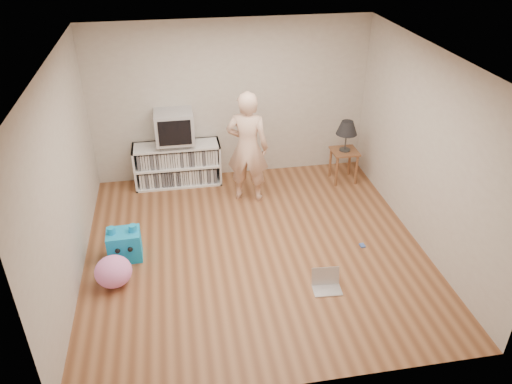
{
  "coord_description": "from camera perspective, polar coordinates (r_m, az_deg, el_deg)",
  "views": [
    {
      "loc": [
        -0.93,
        -5.39,
        4.1
      ],
      "look_at": [
        0.09,
        0.4,
        0.65
      ],
      "focal_mm": 35.0,
      "sensor_mm": 36.0,
      "label": 1
    }
  ],
  "objects": [
    {
      "name": "crt_tv",
      "position": [
        8.02,
        -9.33,
        7.39
      ],
      "size": [
        0.6,
        0.53,
        0.5
      ],
      "color": "#A8A8AD",
      "rests_on": "dvd_deck"
    },
    {
      "name": "playing_cards",
      "position": [
        7.02,
        12.05,
        -5.99
      ],
      "size": [
        0.07,
        0.09,
        0.02
      ],
      "primitive_type": "cube",
      "rotation": [
        0.0,
        0.0,
        0.05
      ],
      "color": "#405FAC",
      "rests_on": "ground"
    },
    {
      "name": "ceiling",
      "position": [
        5.67,
        -0.19,
        15.05
      ],
      "size": [
        4.5,
        4.5,
        0.01
      ],
      "primitive_type": "cube",
      "color": "white",
      "rests_on": "walls"
    },
    {
      "name": "ground",
      "position": [
        6.83,
        -0.15,
        -6.48
      ],
      "size": [
        4.5,
        4.5,
        0.0
      ],
      "primitive_type": "plane",
      "color": "brown",
      "rests_on": "ground"
    },
    {
      "name": "plush_blue",
      "position": [
        6.77,
        -14.8,
        -5.83
      ],
      "size": [
        0.44,
        0.39,
        0.49
      ],
      "rotation": [
        0.0,
        0.0,
        0.03
      ],
      "color": "#0C97DB",
      "rests_on": "ground"
    },
    {
      "name": "dvd_deck",
      "position": [
        8.13,
        -9.16,
        5.56
      ],
      "size": [
        0.45,
        0.35,
        0.07
      ],
      "primitive_type": "cube",
      "color": "gray",
      "rests_on": "media_unit"
    },
    {
      "name": "laptop",
      "position": [
        6.24,
        8.03,
        -10.26
      ],
      "size": [
        0.36,
        0.3,
        0.24
      ],
      "rotation": [
        0.0,
        0.0,
        -0.07
      ],
      "color": "silver",
      "rests_on": "ground"
    },
    {
      "name": "plush_pink",
      "position": [
        6.39,
        -15.99,
        -8.73
      ],
      "size": [
        0.53,
        0.53,
        0.38
      ],
      "primitive_type": "ellipsoid",
      "rotation": [
        0.0,
        0.0,
        -0.19
      ],
      "color": "#FF86D8",
      "rests_on": "ground"
    },
    {
      "name": "table_lamp",
      "position": [
        8.18,
        10.35,
        7.17
      ],
      "size": [
        0.34,
        0.34,
        0.52
      ],
      "color": "#333333",
      "rests_on": "side_table"
    },
    {
      "name": "media_unit",
      "position": [
        8.31,
        -8.95,
        3.2
      ],
      "size": [
        1.4,
        0.45,
        0.7
      ],
      "color": "white",
      "rests_on": "ground"
    },
    {
      "name": "walls",
      "position": [
        6.14,
        -0.17,
        3.27
      ],
      "size": [
        4.52,
        4.52,
        2.6
      ],
      "color": "#B8ACA1",
      "rests_on": "ground"
    },
    {
      "name": "side_table",
      "position": [
        8.39,
        10.02,
        3.87
      ],
      "size": [
        0.42,
        0.42,
        0.55
      ],
      "color": "brown",
      "rests_on": "ground"
    },
    {
      "name": "person",
      "position": [
        7.54,
        -0.98,
        5.11
      ],
      "size": [
        0.74,
        0.6,
        1.76
      ],
      "primitive_type": "imported",
      "rotation": [
        0.0,
        0.0,
        2.82
      ],
      "color": "beige",
      "rests_on": "ground"
    }
  ]
}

